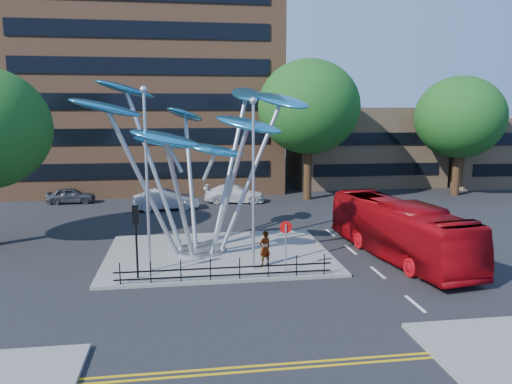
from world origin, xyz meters
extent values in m
plane|color=black|center=(0.00, 0.00, 0.00)|extent=(120.00, 120.00, 0.00)
cube|color=slate|center=(-1.00, 6.00, 0.07)|extent=(12.00, 9.00, 0.15)
cube|color=gold|center=(0.00, -6.00, 0.01)|extent=(40.00, 0.12, 0.01)
cube|color=gold|center=(0.00, -6.30, 0.01)|extent=(40.00, 0.12, 0.01)
cube|color=brown|center=(-6.00, 32.00, 15.00)|extent=(25.00, 15.00, 30.00)
cube|color=tan|center=(16.00, 30.00, 4.00)|extent=(15.00, 8.00, 8.00)
cube|color=tan|center=(30.00, 28.00, 3.50)|extent=(12.00, 8.00, 7.00)
cylinder|color=black|center=(8.00, 22.00, 2.86)|extent=(0.70, 0.70, 5.72)
ellipsoid|color=#124012|center=(8.00, 22.00, 8.06)|extent=(8.80, 8.80, 8.10)
cylinder|color=black|center=(22.00, 22.00, 2.53)|extent=(0.70, 0.70, 5.06)
ellipsoid|color=#124012|center=(22.00, 22.00, 7.13)|extent=(8.00, 8.00, 7.36)
cylinder|color=#9EA0A5|center=(-2.00, 6.50, 0.21)|extent=(2.80, 2.80, 0.12)
cylinder|color=#9EA0A5|center=(-3.20, 5.90, 4.05)|extent=(0.24, 0.24, 7.80)
ellipsoid|color=teal|center=(-6.40, 4.90, 7.95)|extent=(3.92, 2.95, 1.39)
cylinder|color=#9EA0A5|center=(-2.40, 5.50, 3.35)|extent=(0.24, 0.24, 6.40)
ellipsoid|color=teal|center=(-3.60, 3.30, 6.55)|extent=(3.47, 1.78, 1.31)
cylinder|color=#9EA0A5|center=(-1.40, 5.70, 3.65)|extent=(0.24, 0.24, 7.00)
ellipsoid|color=teal|center=(0.40, 4.10, 7.15)|extent=(3.81, 3.11, 1.36)
cylinder|color=#9EA0A5|center=(-0.80, 6.50, 4.25)|extent=(0.24, 0.24, 8.20)
ellipsoid|color=teal|center=(2.60, 6.90, 8.35)|extent=(3.52, 4.06, 1.44)
cylinder|color=#9EA0A5|center=(-1.20, 7.40, 4.45)|extent=(0.24, 0.24, 8.60)
ellipsoid|color=teal|center=(1.00, 9.40, 8.75)|extent=(2.21, 3.79, 1.39)
cylinder|color=#9EA0A5|center=(-2.20, 7.50, 3.85)|extent=(0.24, 0.24, 7.40)
ellipsoid|color=teal|center=(-2.60, 10.10, 7.55)|extent=(3.02, 3.71, 1.34)
cylinder|color=#9EA0A5|center=(-3.00, 6.90, 4.55)|extent=(0.24, 0.24, 8.80)
ellipsoid|color=teal|center=(-5.80, 8.30, 8.95)|extent=(3.88, 3.60, 1.42)
ellipsoid|color=teal|center=(-3.80, 6.70, 6.15)|extent=(3.40, 1.96, 1.13)
ellipsoid|color=teal|center=(-1.10, 6.10, 5.75)|extent=(3.39, 2.16, 1.11)
cylinder|color=#9EA0A5|center=(-4.50, 3.50, 4.40)|extent=(0.14, 0.14, 8.50)
sphere|color=#9EA0A5|center=(-4.50, 3.50, 8.77)|extent=(0.36, 0.36, 0.36)
cylinder|color=#9EA0A5|center=(0.50, 3.00, 4.15)|extent=(0.14, 0.14, 8.00)
sphere|color=#9EA0A5|center=(0.50, 3.00, 8.27)|extent=(0.36, 0.36, 0.36)
cylinder|color=black|center=(-5.00, 2.50, 1.75)|extent=(0.10, 0.10, 3.20)
cube|color=black|center=(-5.00, 2.50, 3.15)|extent=(0.28, 0.18, 0.85)
sphere|color=#FF0C0C|center=(-5.00, 2.50, 3.43)|extent=(0.18, 0.18, 0.18)
cylinder|color=#9EA0A5|center=(2.00, 2.50, 1.30)|extent=(0.08, 0.08, 2.30)
cylinder|color=red|center=(2.00, 2.53, 2.30)|extent=(0.60, 0.04, 0.60)
cube|color=white|center=(2.00, 2.55, 2.30)|extent=(0.42, 0.03, 0.10)
cylinder|color=black|center=(-5.70, 1.70, 0.65)|extent=(0.05, 0.05, 1.00)
cylinder|color=black|center=(-4.36, 1.70, 0.65)|extent=(0.05, 0.05, 1.00)
cylinder|color=black|center=(-3.01, 1.70, 0.65)|extent=(0.05, 0.05, 1.00)
cylinder|color=black|center=(-1.67, 1.70, 0.65)|extent=(0.05, 0.05, 1.00)
cylinder|color=black|center=(-0.33, 1.70, 0.65)|extent=(0.05, 0.05, 1.00)
cylinder|color=black|center=(1.01, 1.70, 0.65)|extent=(0.05, 0.05, 1.00)
cylinder|color=black|center=(2.36, 1.70, 0.65)|extent=(0.05, 0.05, 1.00)
cylinder|color=black|center=(3.70, 1.70, 0.65)|extent=(0.05, 0.05, 1.00)
cube|color=black|center=(-1.00, 1.70, 0.70)|extent=(10.00, 0.06, 0.06)
cube|color=black|center=(-1.00, 1.70, 0.35)|extent=(10.00, 0.06, 0.06)
imported|color=#92060D|center=(8.50, 4.20, 1.55)|extent=(4.13, 11.36, 3.09)
imported|color=gray|center=(1.15, 3.52, 1.03)|extent=(0.76, 0.65, 1.76)
imported|color=#43454B|center=(-12.22, 23.00, 0.67)|extent=(3.96, 1.66, 1.34)
imported|color=#ABADB3|center=(-4.20, 19.01, 0.83)|extent=(5.21, 2.44, 1.65)
imported|color=silver|center=(1.48, 21.37, 0.74)|extent=(5.37, 2.77, 1.49)
camera|label=1|loc=(-2.79, -20.25, 7.92)|focal=35.00mm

